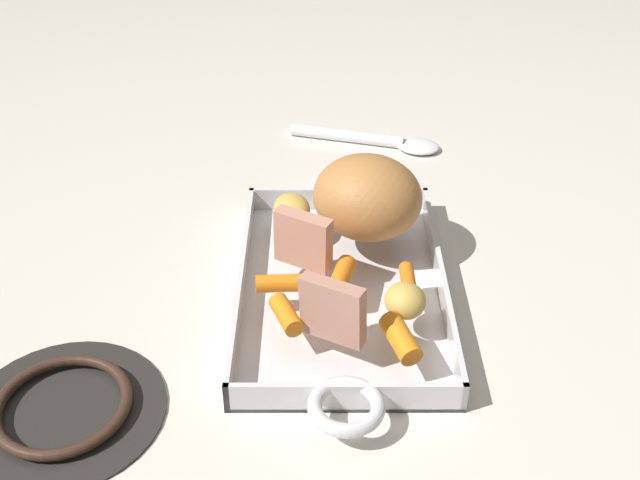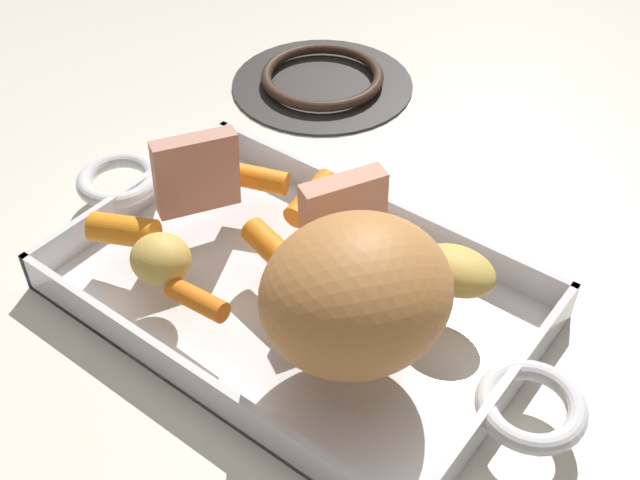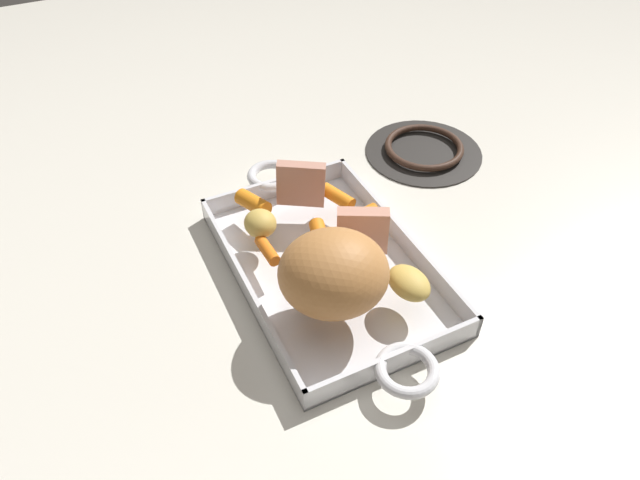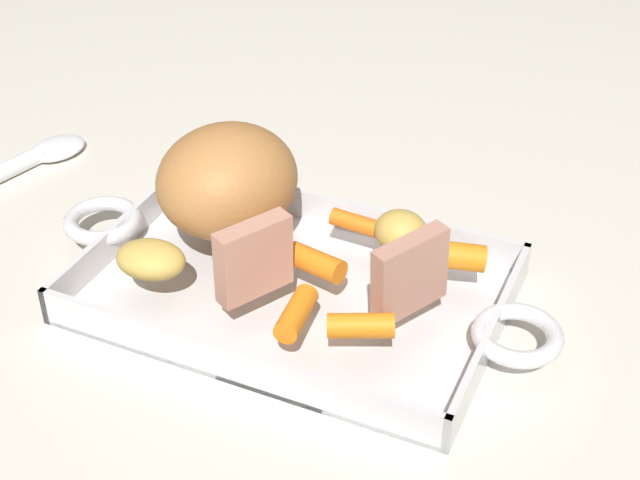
# 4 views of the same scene
# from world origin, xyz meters

# --- Properties ---
(ground_plane) EXTENTS (2.37, 2.37, 0.00)m
(ground_plane) POSITION_xyz_m (0.00, 0.00, 0.00)
(ground_plane) COLOR silver
(roasting_dish) EXTENTS (0.47, 0.24, 0.04)m
(roasting_dish) POSITION_xyz_m (0.00, 0.00, 0.01)
(roasting_dish) COLOR silver
(roasting_dish) RESTS_ON ground_plane
(pork_roast) EXTENTS (0.16, 0.17, 0.10)m
(pork_roast) POSITION_xyz_m (-0.08, 0.03, 0.09)
(pork_roast) COLOR #B6773E
(pork_roast) RESTS_ON roasting_dish
(roast_slice_thin) EXTENTS (0.05, 0.07, 0.07)m
(roast_slice_thin) POSITION_xyz_m (-0.01, -0.04, 0.07)
(roast_slice_thin) COLOR tan
(roast_slice_thin) RESTS_ON roasting_dish
(roast_slice_outer) EXTENTS (0.05, 0.07, 0.07)m
(roast_slice_outer) POSITION_xyz_m (0.11, -0.01, 0.07)
(roast_slice_outer) COLOR tan
(roast_slice_outer) RESTS_ON roasting_dish
(baby_carrot_short) EXTENTS (0.03, 0.06, 0.02)m
(baby_carrot_short) POSITION_xyz_m (0.04, -0.07, 0.05)
(baby_carrot_short) COLOR orange
(baby_carrot_short) RESTS_ON roasting_dish
(baby_carrot_center_left) EXTENTS (0.06, 0.04, 0.03)m
(baby_carrot_center_left) POSITION_xyz_m (0.13, 0.06, 0.05)
(baby_carrot_center_left) COLOR orange
(baby_carrot_center_left) RESTS_ON roasting_dish
(baby_carrot_southwest) EXTENTS (0.05, 0.02, 0.02)m
(baby_carrot_southwest) POSITION_xyz_m (0.03, 0.07, 0.04)
(baby_carrot_southwest) COLOR orange
(baby_carrot_southwest) RESTS_ON roasting_dish
(baby_carrot_northeast) EXTENTS (0.06, 0.04, 0.02)m
(baby_carrot_northeast) POSITION_xyz_m (0.09, -0.06, 0.05)
(baby_carrot_northeast) COLOR orange
(baby_carrot_northeast) RESTS_ON roasting_dish
(baby_carrot_northwest) EXTENTS (0.06, 0.03, 0.02)m
(baby_carrot_northwest) POSITION_xyz_m (0.02, 0.00, 0.05)
(baby_carrot_northwest) COLOR orange
(baby_carrot_northwest) RESTS_ON roasting_dish
(potato_golden_large) EXTENTS (0.07, 0.05, 0.03)m
(potato_golden_large) POSITION_xyz_m (-0.11, -0.06, 0.05)
(potato_golden_large) COLOR gold
(potato_golden_large) RESTS_ON roasting_dish
(potato_near_roast) EXTENTS (0.05, 0.05, 0.04)m
(potato_near_roast) POSITION_xyz_m (0.07, 0.06, 0.05)
(potato_near_roast) COLOR gold
(potato_near_roast) RESTS_ON roasting_dish
(stove_burner_rear) EXTENTS (0.20, 0.20, 0.02)m
(stove_burner_rear) POSITION_xyz_m (0.18, -0.27, 0.01)
(stove_burner_rear) COLOR #282623
(stove_burner_rear) RESTS_ON ground_plane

